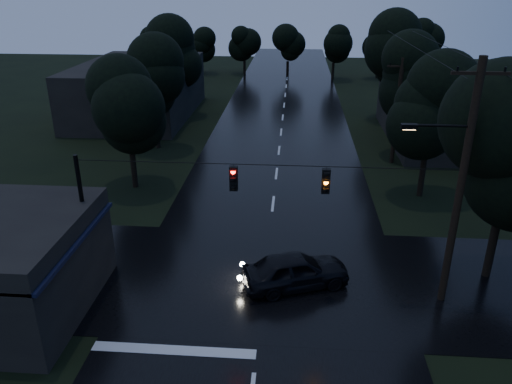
# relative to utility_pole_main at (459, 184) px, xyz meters

# --- Properties ---
(main_road) EXTENTS (12.00, 120.00, 0.02)m
(main_road) POSITION_rel_utility_pole_main_xyz_m (-7.41, 19.00, -5.26)
(main_road) COLOR black
(main_road) RESTS_ON ground
(cross_street) EXTENTS (60.00, 9.00, 0.02)m
(cross_street) POSITION_rel_utility_pole_main_xyz_m (-7.41, 1.00, -5.26)
(cross_street) COLOR black
(cross_street) RESTS_ON ground
(building_far_right) EXTENTS (10.00, 14.00, 4.40)m
(building_far_right) POSITION_rel_utility_pole_main_xyz_m (6.59, 23.00, -3.06)
(building_far_right) COLOR black
(building_far_right) RESTS_ON ground
(building_far_left) EXTENTS (10.00, 16.00, 5.00)m
(building_far_left) POSITION_rel_utility_pole_main_xyz_m (-21.41, 29.00, -2.76)
(building_far_left) COLOR black
(building_far_left) RESTS_ON ground
(utility_pole_main) EXTENTS (3.50, 0.30, 10.00)m
(utility_pole_main) POSITION_rel_utility_pole_main_xyz_m (0.00, 0.00, 0.00)
(utility_pole_main) COLOR black
(utility_pole_main) RESTS_ON ground
(utility_pole_far) EXTENTS (2.00, 0.30, 7.50)m
(utility_pole_far) POSITION_rel_utility_pole_main_xyz_m (0.89, 17.00, -1.38)
(utility_pole_far) COLOR black
(utility_pole_far) RESTS_ON ground
(anchor_pole_left) EXTENTS (0.18, 0.18, 6.00)m
(anchor_pole_left) POSITION_rel_utility_pole_main_xyz_m (-14.91, 0.00, -2.26)
(anchor_pole_left) COLOR black
(anchor_pole_left) RESTS_ON ground
(span_signals) EXTENTS (15.00, 0.37, 1.12)m
(span_signals) POSITION_rel_utility_pole_main_xyz_m (-6.85, -0.01, -0.01)
(span_signals) COLOR black
(span_signals) RESTS_ON ground
(tree_corner_near) EXTENTS (4.48, 4.48, 9.44)m
(tree_corner_near) POSITION_rel_utility_pole_main_xyz_m (2.59, 2.00, 0.74)
(tree_corner_near) COLOR black
(tree_corner_near) RESTS_ON ground
(tree_left_a) EXTENTS (3.92, 3.92, 8.26)m
(tree_left_a) POSITION_rel_utility_pole_main_xyz_m (-16.41, 11.00, -0.02)
(tree_left_a) COLOR black
(tree_left_a) RESTS_ON ground
(tree_left_b) EXTENTS (4.20, 4.20, 8.85)m
(tree_left_b) POSITION_rel_utility_pole_main_xyz_m (-17.01, 19.00, 0.36)
(tree_left_b) COLOR black
(tree_left_b) RESTS_ON ground
(tree_left_c) EXTENTS (4.48, 4.48, 9.44)m
(tree_left_c) POSITION_rel_utility_pole_main_xyz_m (-17.61, 29.00, 0.74)
(tree_left_c) COLOR black
(tree_left_c) RESTS_ON ground
(tree_right_a) EXTENTS (4.20, 4.20, 8.85)m
(tree_right_a) POSITION_rel_utility_pole_main_xyz_m (1.59, 11.00, 0.36)
(tree_right_a) COLOR black
(tree_right_a) RESTS_ON ground
(tree_right_b) EXTENTS (4.48, 4.48, 9.44)m
(tree_right_b) POSITION_rel_utility_pole_main_xyz_m (2.19, 19.00, 0.74)
(tree_right_b) COLOR black
(tree_right_b) RESTS_ON ground
(tree_right_c) EXTENTS (4.76, 4.76, 10.03)m
(tree_right_c) POSITION_rel_utility_pole_main_xyz_m (2.79, 29.00, 1.11)
(tree_right_c) COLOR black
(tree_right_c) RESTS_ON ground
(car) EXTENTS (5.03, 3.37, 1.59)m
(car) POSITION_rel_utility_pole_main_xyz_m (-6.05, 0.50, -4.46)
(car) COLOR black
(car) RESTS_ON ground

